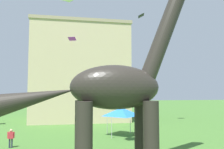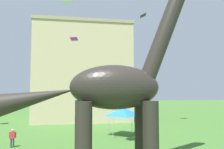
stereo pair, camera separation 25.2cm
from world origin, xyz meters
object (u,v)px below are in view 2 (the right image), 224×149
(dinosaur_sculpture, at_px, (114,87))
(kite_trailing, at_px, (176,16))
(kite_high_right, at_px, (125,95))
(kite_mid_left, at_px, (74,39))
(person_photographer, at_px, (12,136))
(kite_mid_right, at_px, (143,15))
(festival_canopy_tent, at_px, (123,112))

(dinosaur_sculpture, height_order, kite_trailing, kite_trailing)
(dinosaur_sculpture, bearing_deg, kite_trailing, 81.43)
(dinosaur_sculpture, relative_size, kite_high_right, 10.50)
(kite_mid_left, bearing_deg, person_photographer, -115.42)
(dinosaur_sculpture, bearing_deg, kite_mid_right, 93.56)
(person_photographer, bearing_deg, festival_canopy_tent, -153.11)
(kite_mid_left, xyz_separation_m, kite_high_right, (4.69, -10.95, -7.65))
(kite_mid_left, bearing_deg, kite_mid_right, -5.83)
(person_photographer, bearing_deg, kite_mid_right, -139.01)
(kite_trailing, bearing_deg, kite_mid_right, -166.04)
(kite_trailing, xyz_separation_m, kite_high_right, (-10.71, -11.39, -11.86))
(kite_mid_left, relative_size, kite_high_right, 1.04)
(kite_trailing, bearing_deg, person_photographer, -151.24)
(kite_trailing, distance_m, kite_high_right, 19.62)
(dinosaur_sculpture, bearing_deg, kite_mid_left, 124.71)
(festival_canopy_tent, bearing_deg, kite_mid_left, 126.68)
(dinosaur_sculpture, xyz_separation_m, person_photographer, (-7.53, 6.88, -4.04))
(festival_canopy_tent, xyz_separation_m, kite_trailing, (10.09, 7.57, 13.68))
(dinosaur_sculpture, xyz_separation_m, kite_high_right, (2.31, 6.77, -0.62))
(person_photographer, distance_m, kite_trailing, 27.98)
(dinosaur_sculpture, bearing_deg, person_photographer, 164.64)
(kite_mid_right, distance_m, kite_high_right, 15.79)
(kite_mid_left, xyz_separation_m, kite_mid_right, (9.66, -0.99, 3.55))
(kite_trailing, bearing_deg, kite_mid_left, -178.36)
(festival_canopy_tent, height_order, kite_trailing, kite_trailing)
(person_photographer, relative_size, festival_canopy_tent, 0.49)
(person_photographer, bearing_deg, kite_mid_left, -108.06)
(festival_canopy_tent, distance_m, kite_trailing, 18.61)
(festival_canopy_tent, relative_size, kite_trailing, 2.50)
(kite_high_right, bearing_deg, festival_canopy_tent, 80.79)
(dinosaur_sculpture, xyz_separation_m, kite_mid_right, (7.28, 16.73, 10.58))
(kite_trailing, bearing_deg, festival_canopy_tent, -143.12)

